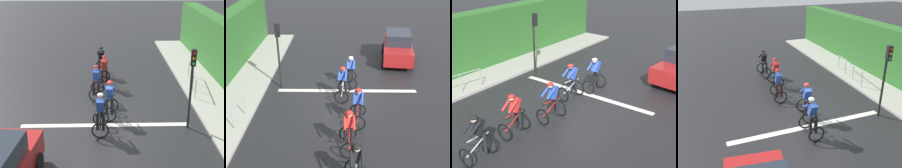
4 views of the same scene
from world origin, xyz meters
TOP-DOWN VIEW (x-y plane):
  - ground_plane at (0.00, 0.00)m, footprint 80.00×80.00m
  - sidewalk_kerb at (5.52, 2.00)m, footprint 2.80×23.52m
  - stone_wall_low at (6.42, 2.00)m, footprint 0.44×23.52m
  - hedge_wall at (6.72, 2.00)m, footprint 1.10×23.52m
  - road_marking_stop_line at (0.00, -0.40)m, footprint 7.00×0.30m
  - cyclist_lead at (-0.19, 6.03)m, footprint 0.70×1.10m
  - cyclist_second at (0.00, 4.21)m, footprint 0.72×1.10m
  - cyclist_mid at (-0.40, 2.51)m, footprint 0.76×1.13m
  - cyclist_fourth at (0.21, 0.35)m, footprint 0.82×1.16m
  - cyclist_trailing at (-0.18, -1.01)m, footprint 0.70×1.09m
  - traffic_light_near_crossing at (3.38, -0.75)m, footprint 0.23×0.31m
  - pedestrian_railing_kerbside at (4.62, 3.71)m, footprint 0.48×3.23m

SIDE VIEW (x-z plane):
  - ground_plane at x=0.00m, z-range 0.00..0.00m
  - road_marking_stop_line at x=0.00m, z-range 0.00..0.01m
  - sidewalk_kerb at x=5.52m, z-range 0.00..0.12m
  - stone_wall_low at x=6.42m, z-range 0.00..0.57m
  - pedestrian_railing_kerbside at x=4.62m, z-range 0.27..1.29m
  - cyclist_lead at x=-0.19m, z-range -0.03..1.63m
  - cyclist_second at x=0.00m, z-range -0.03..1.63m
  - cyclist_mid at x=-0.40m, z-range -0.03..1.63m
  - cyclist_fourth at x=0.21m, z-range -0.03..1.63m
  - cyclist_trailing at x=-0.18m, z-range -0.03..1.63m
  - hedge_wall at x=6.72m, z-range 0.00..3.19m
  - traffic_light_near_crossing at x=3.38m, z-range 0.55..3.89m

